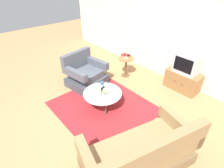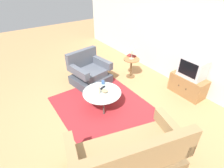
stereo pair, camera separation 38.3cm
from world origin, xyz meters
name	(u,v)px [view 2 (the right image)]	position (x,y,z in m)	size (l,w,h in m)	color
ground_plane	(103,111)	(0.00, 0.00, 0.00)	(16.00, 16.00, 0.00)	#AD7F51
back_wall	(183,34)	(0.00, 2.45, 1.35)	(9.00, 0.12, 2.70)	beige
area_rug	(103,106)	(-0.15, 0.09, 0.00)	(2.13, 1.96, 0.00)	maroon
armchair	(89,73)	(-1.26, 0.36, 0.30)	(0.98, 1.07, 0.89)	#3E424B
couch	(128,157)	(1.42, -0.43, 0.31)	(1.29, 1.91, 0.95)	brown
coffee_table	(102,93)	(-0.15, 0.09, 0.38)	(0.87, 0.87, 0.40)	#B2C6C1
side_table	(131,64)	(-0.83, 1.52, 0.42)	(0.45, 0.45, 0.58)	olive
tv_stand	(188,85)	(0.66, 2.14, 0.25)	(0.87, 0.45, 0.51)	olive
television	(193,68)	(0.66, 2.15, 0.75)	(0.58, 0.41, 0.49)	#B7B7BC
table_lamp	(132,48)	(-0.83, 1.51, 0.91)	(0.20, 0.20, 0.42)	#9E937A
vase	(98,89)	(-0.15, -0.01, 0.53)	(0.09, 0.09, 0.26)	beige
mug	(103,82)	(-0.43, 0.29, 0.44)	(0.12, 0.08, 0.08)	#335184
bowl	(105,92)	(-0.10, 0.13, 0.43)	(0.14, 0.14, 0.05)	tan
tv_remote_dark	(103,88)	(-0.28, 0.19, 0.41)	(0.10, 0.16, 0.02)	black
book	(131,56)	(-0.97, 1.63, 0.60)	(0.27, 0.21, 0.03)	maroon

